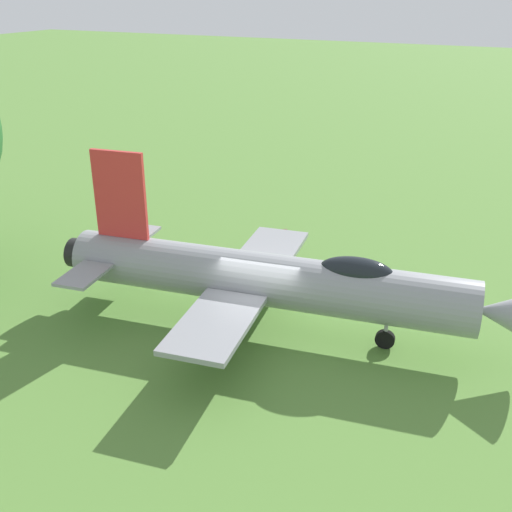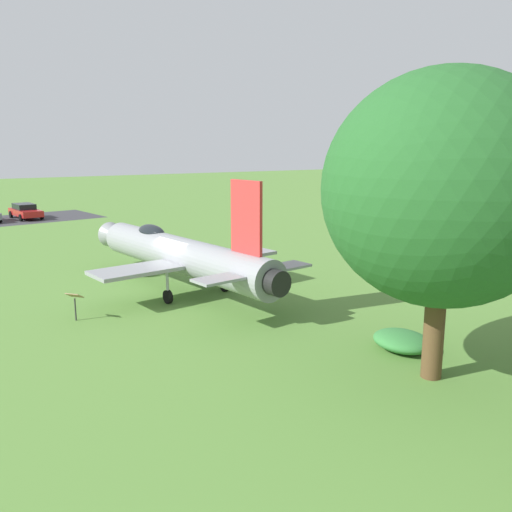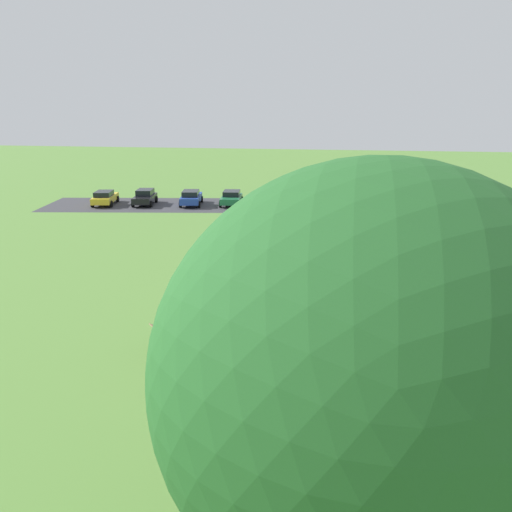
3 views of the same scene
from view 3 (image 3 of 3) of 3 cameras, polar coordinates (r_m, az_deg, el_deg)
name	(u,v)px [view 3 (image 3 of 3)]	position (r m, az deg, el deg)	size (l,w,h in m)	color
ground_plane	(294,342)	(22.33, 4.12, -9.32)	(200.00, 200.00, 0.00)	#568438
parking_strip	(208,205)	(52.71, -5.19, 5.53)	(32.12, 8.00, 0.00)	#38383D
display_jet	(294,299)	(21.96, 4.18, -4.67)	(14.78, 9.27, 5.46)	gray
shade_tree	(373,375)	(8.43, 12.51, -12.52)	(6.74, 6.84, 8.89)	brown
info_plaque	(157,332)	(21.55, -10.73, -8.05)	(0.71, 0.69, 1.14)	#333333
parked_car_red	(306,198)	(52.53, 5.43, 6.29)	(4.97, 2.53, 1.39)	red
parked_car_gray	(269,198)	(52.36, 1.46, 6.35)	(4.30, 2.58, 1.45)	slate
parked_car_green	(231,198)	(52.47, -2.68, 6.33)	(4.32, 2.46, 1.37)	#1E6B3D
parked_car_blue	(191,197)	(52.71, -7.05, 6.32)	(4.58, 2.60, 1.48)	#23429E
parked_car_black	(145,197)	(53.72, -11.96, 6.28)	(4.24, 2.46, 1.49)	black
parked_car_yellow	(105,197)	(54.58, -16.07, 6.11)	(4.57, 2.67, 1.40)	gold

